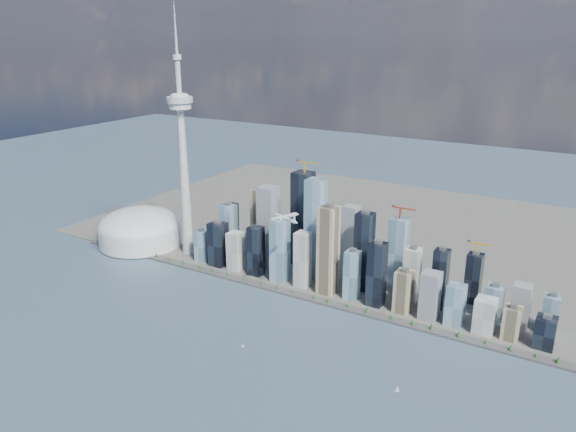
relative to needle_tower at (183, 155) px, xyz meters
The scene contains 10 objects.
ground 491.65m from the needle_tower, 45.94° to the right, with size 4000.00×4000.00×0.00m, color #334659.
seawall 385.07m from the needle_tower, 11.31° to the right, with size 1100.00×22.00×4.00m, color #383838.
land 544.99m from the needle_tower, 52.43° to the left, with size 1400.00×900.00×3.00m, color #4C4C47.
shoreline_trees 380.99m from the needle_tower, 11.31° to the right, with size 960.53×7.20×8.80m.
skyscraper_cluster 396.11m from the needle_tower, ahead, with size 736.00×142.00×233.59m.
needle_tower is the anchor object (origin of this frame).
dome_stadium 241.40m from the needle_tower, behind, with size 200.00×200.00×86.00m.
airplane 353.76m from the needle_tower, 18.56° to the right, with size 62.80×56.23×15.83m.
sailboat_west 494.04m from the needle_tower, 37.99° to the right, with size 7.32×2.97×10.11m.
sailboat_east 694.16m from the needle_tower, 22.70° to the right, with size 7.69×3.13×10.62m.
Camera 1 is at (520.72, -615.38, 495.34)m, focal length 35.00 mm.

